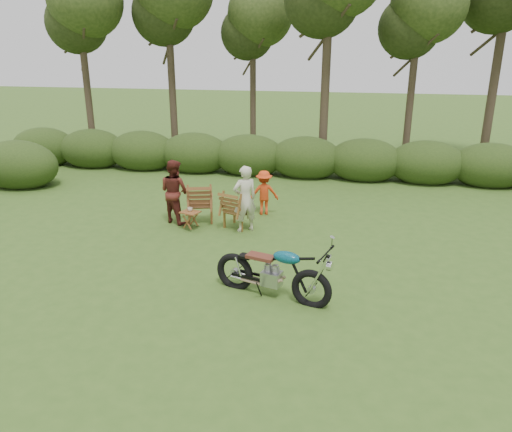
% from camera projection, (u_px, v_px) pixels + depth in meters
% --- Properties ---
extents(ground, '(80.00, 80.00, 0.00)m').
position_uv_depth(ground, '(257.00, 299.00, 9.10)').
color(ground, '#34531B').
rests_on(ground, ground).
extents(tree_line, '(22.52, 11.62, 8.14)m').
position_uv_depth(tree_line, '(326.00, 61.00, 16.77)').
color(tree_line, '#362A1D').
rests_on(tree_line, ground).
extents(motorcycle, '(2.32, 1.40, 1.24)m').
position_uv_depth(motorcycle, '(272.00, 295.00, 9.23)').
color(motorcycle, '#0B7A93').
rests_on(motorcycle, ground).
extents(lawn_chair_right, '(0.86, 0.86, 0.97)m').
position_uv_depth(lawn_chair_right, '(238.00, 227.00, 12.64)').
color(lawn_chair_right, brown).
rests_on(lawn_chair_right, ground).
extents(lawn_chair_left, '(0.89, 0.89, 1.05)m').
position_uv_depth(lawn_chair_left, '(201.00, 221.00, 13.05)').
color(lawn_chair_left, brown).
rests_on(lawn_chair_left, ground).
extents(side_table, '(0.55, 0.50, 0.47)m').
position_uv_depth(side_table, '(191.00, 221.00, 12.41)').
color(side_table, brown).
rests_on(side_table, ground).
extents(cup, '(0.13, 0.13, 0.10)m').
position_uv_depth(cup, '(190.00, 209.00, 12.36)').
color(cup, beige).
rests_on(cup, side_table).
extents(adult_a, '(0.72, 0.67, 1.65)m').
position_uv_depth(adult_a, '(245.00, 231.00, 12.40)').
color(adult_a, beige).
rests_on(adult_a, ground).
extents(adult_b, '(0.99, 0.91, 1.65)m').
position_uv_depth(adult_b, '(176.00, 222.00, 13.01)').
color(adult_b, '#541E18').
rests_on(adult_b, ground).
extents(child, '(0.87, 0.64, 1.21)m').
position_uv_depth(child, '(264.00, 214.00, 13.60)').
color(child, red).
rests_on(child, ground).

